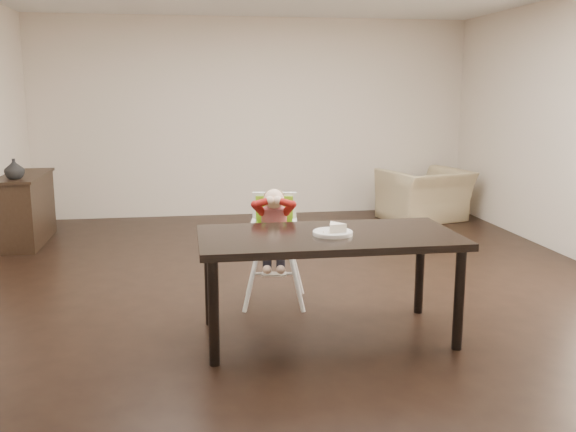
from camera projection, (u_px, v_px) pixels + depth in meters
name	position (u px, v px, depth m)	size (l,w,h in m)	color
ground	(298.00, 287.00, 5.73)	(7.00, 7.00, 0.00)	black
room_walls	(299.00, 75.00, 5.37)	(6.02, 7.02, 2.71)	beige
dining_table	(328.00, 245.00, 4.47)	(1.80, 0.90, 0.75)	black
high_chair	(274.00, 223.00, 5.21)	(0.46, 0.46, 0.95)	white
plate	(334.00, 231.00, 4.43)	(0.33, 0.33, 0.08)	white
armchair	(425.00, 187.00, 8.59)	(1.05, 0.68, 0.91)	tan
sideboard	(26.00, 209.00, 7.32)	(0.44, 1.26, 0.79)	black
vase	(14.00, 169.00, 6.87)	(0.21, 0.22, 0.21)	#99999E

